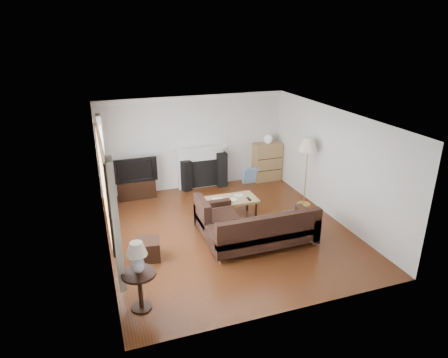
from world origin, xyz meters
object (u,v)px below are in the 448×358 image
object	(u,v)px
tv_stand	(137,189)
coffee_table	(230,208)
side_table	(140,291)
bookshelf	(267,162)
floor_lamp	(306,172)
sectional_sofa	(263,229)

from	to	relation	value
tv_stand	coffee_table	size ratio (longest dim) A/B	0.77
coffee_table	side_table	bearing A→B (deg)	-133.94
bookshelf	side_table	xyz separation A→B (m)	(-4.23, -4.45, -0.21)
tv_stand	side_table	world-z (taller)	side_table
coffee_table	bookshelf	bearing A→B (deg)	46.48
floor_lamp	coffee_table	bearing A→B (deg)	-178.12
bookshelf	sectional_sofa	distance (m)	3.71
tv_stand	side_table	size ratio (longest dim) A/B	1.43
tv_stand	sectional_sofa	size ratio (longest dim) A/B	0.40
bookshelf	sectional_sofa	world-z (taller)	bookshelf
tv_stand	floor_lamp	distance (m)	4.31
sectional_sofa	floor_lamp	distance (m)	2.35
coffee_table	floor_lamp	distance (m)	2.06
side_table	tv_stand	bearing A→B (deg)	83.20
sectional_sofa	bookshelf	bearing A→B (deg)	63.73
floor_lamp	sectional_sofa	bearing A→B (deg)	-140.89
coffee_table	floor_lamp	xyz separation A→B (m)	(1.97, 0.06, 0.62)
sectional_sofa	floor_lamp	size ratio (longest dim) A/B	1.37
bookshelf	side_table	bearing A→B (deg)	-133.48
sectional_sofa	side_table	size ratio (longest dim) A/B	3.57
bookshelf	sectional_sofa	bearing A→B (deg)	-116.27
tv_stand	sectional_sofa	bearing A→B (deg)	-58.05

